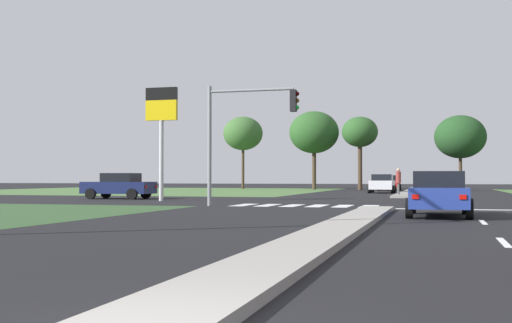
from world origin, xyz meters
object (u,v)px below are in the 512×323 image
(car_blue_third, at_px, (439,193))
(treeline_second, at_px, (314,133))
(traffic_signal_near_left, at_px, (242,123))
(fuel_price_totem, at_px, (162,118))
(treeline_near, at_px, (243,134))
(car_red_near, at_px, (390,183))
(car_white_second, at_px, (382,183))
(treeline_fourth, at_px, (460,137))
(car_navy_fourth, at_px, (119,186))
(pedestrian_at_median, at_px, (398,178))
(treeline_third, at_px, (360,133))

(car_blue_third, bearing_deg, treeline_second, 105.35)
(traffic_signal_near_left, distance_m, fuel_price_totem, 8.16)
(treeline_near, bearing_deg, car_red_near, -14.36)
(car_white_second, bearing_deg, treeline_second, -59.40)
(car_blue_third, bearing_deg, fuel_price_totem, 144.11)
(car_blue_third, bearing_deg, treeline_fourth, 87.33)
(car_red_near, xyz_separation_m, treeline_second, (-8.17, 2.99, 5.36))
(treeline_second, bearing_deg, treeline_near, 171.58)
(treeline_fourth, bearing_deg, car_blue_third, -92.67)
(car_white_second, height_order, treeline_fourth, treeline_fourth)
(car_white_second, bearing_deg, car_blue_third, 97.81)
(car_white_second, relative_size, treeline_fourth, 0.55)
(car_navy_fourth, xyz_separation_m, treeline_fourth, (20.69, 34.91, 4.70))
(treeline_fourth, bearing_deg, pedestrian_at_median, -100.86)
(treeline_second, bearing_deg, car_navy_fourth, -99.53)
(car_blue_third, relative_size, treeline_third, 0.61)
(car_red_near, height_order, treeline_second, treeline_second)
(car_white_second, height_order, fuel_price_totem, fuel_price_totem)
(car_white_second, relative_size, car_navy_fourth, 0.99)
(car_red_near, height_order, car_blue_third, car_red_near)
(pedestrian_at_median, relative_size, treeline_near, 0.22)
(pedestrian_at_median, distance_m, treeline_near, 31.66)
(car_blue_third, bearing_deg, pedestrian_at_median, 96.50)
(pedestrian_at_median, distance_m, treeline_fourth, 26.04)
(treeline_fourth, bearing_deg, treeline_second, -174.91)
(fuel_price_totem, height_order, treeline_second, treeline_second)
(car_blue_third, relative_size, treeline_second, 0.55)
(fuel_price_totem, relative_size, treeline_fourth, 0.80)
(traffic_signal_near_left, xyz_separation_m, pedestrian_at_median, (5.77, 17.52, -2.48))
(pedestrian_at_median, height_order, treeline_third, treeline_third)
(car_blue_third, height_order, traffic_signal_near_left, traffic_signal_near_left)
(car_navy_fourth, height_order, treeline_near, treeline_near)
(pedestrian_at_median, relative_size, treeline_fourth, 0.23)
(car_red_near, distance_m, car_white_second, 11.13)
(pedestrian_at_median, distance_m, fuel_price_totem, 17.46)
(traffic_signal_near_left, distance_m, pedestrian_at_median, 18.61)
(fuel_price_totem, height_order, treeline_fourth, treeline_fourth)
(treeline_near, bearing_deg, treeline_fourth, 0.25)
(car_red_near, distance_m, car_blue_third, 43.95)
(car_red_near, height_order, treeline_third, treeline_third)
(car_blue_third, distance_m, pedestrian_at_median, 22.96)
(car_blue_third, height_order, fuel_price_totem, fuel_price_totem)
(car_navy_fourth, distance_m, pedestrian_at_median, 18.58)
(treeline_near, distance_m, treeline_second, 8.45)
(pedestrian_at_median, bearing_deg, treeline_fourth, 44.59)
(pedestrian_at_median, bearing_deg, car_blue_third, -118.05)
(traffic_signal_near_left, relative_size, fuel_price_totem, 0.87)
(treeline_third, bearing_deg, traffic_signal_near_left, -90.84)
(treeline_second, bearing_deg, pedestrian_at_median, -66.84)
(car_red_near, height_order, car_navy_fourth, car_navy_fourth)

